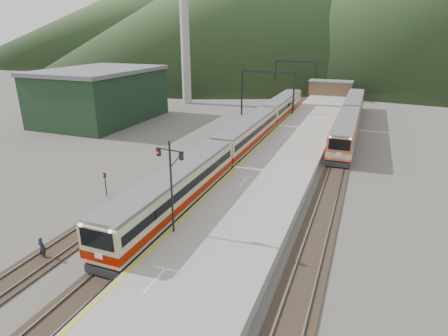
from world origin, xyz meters
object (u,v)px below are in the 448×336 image
at_px(second_train, 350,118).
at_px(signal_mast, 171,178).
at_px(main_train, 248,134).
at_px(worker, 42,248).

bearing_deg(second_train, signal_mast, -103.49).
bearing_deg(main_train, worker, -100.17).
bearing_deg(worker, second_train, -113.07).
relative_size(main_train, signal_mast, 8.82).
xyz_separation_m(main_train, signal_mast, (2.15, -23.94, 3.08)).
xyz_separation_m(second_train, worker, (-16.65, -43.74, -1.15)).
bearing_deg(signal_mast, second_train, 76.51).
height_order(second_train, worker, second_train).
distance_m(main_train, worker, 29.16).
distance_m(second_train, worker, 46.82).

